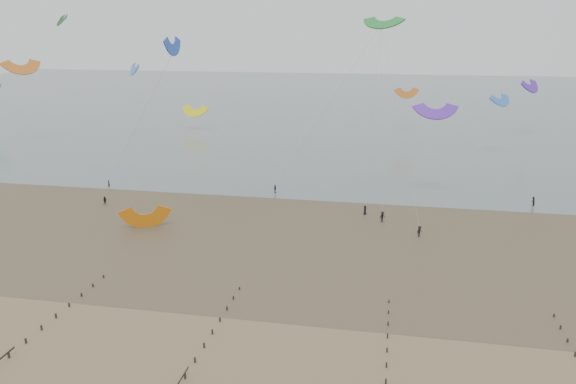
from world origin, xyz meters
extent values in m
plane|color=brown|center=(0.00, 0.00, 0.00)|extent=(500.00, 500.00, 0.00)
plane|color=#475654|center=(0.00, 200.00, 0.03)|extent=(500.00, 500.00, 0.00)
plane|color=#473A28|center=(0.00, 35.00, 0.01)|extent=(500.00, 500.00, 0.00)
ellipsoid|color=slate|center=(-18.00, 22.00, 0.01)|extent=(23.60, 14.36, 0.01)
ellipsoid|color=slate|center=(12.00, 38.00, 0.01)|extent=(33.64, 18.32, 0.01)
ellipsoid|color=slate|center=(45.00, 30.00, 0.01)|extent=(19.65, 13.67, 0.01)
ellipsoid|color=slate|center=(-40.00, 40.00, 0.01)|extent=(26.95, 14.22, 0.01)
cube|color=black|center=(-14.00, -6.42, 0.28)|extent=(0.16, 0.16, 0.65)
cube|color=black|center=(-14.00, -3.79, 0.26)|extent=(0.16, 0.16, 0.62)
cube|color=black|center=(-14.00, -1.16, 0.25)|extent=(0.16, 0.16, 0.59)
cube|color=black|center=(-14.00, 1.47, 0.23)|extent=(0.16, 0.16, 0.57)
cube|color=black|center=(-14.00, 4.11, 0.22)|extent=(0.16, 0.16, 0.54)
cube|color=black|center=(-14.00, 6.74, 0.20)|extent=(0.16, 0.16, 0.51)
cube|color=black|center=(-14.00, 9.37, 0.19)|extent=(0.16, 0.16, 0.48)
cube|color=black|center=(-14.00, 12.00, 0.17)|extent=(0.16, 0.16, 0.45)
cube|color=black|center=(4.00, -6.42, 0.28)|extent=(0.16, 0.16, 0.65)
cube|color=black|center=(4.00, -3.79, 0.26)|extent=(0.16, 0.16, 0.62)
cube|color=black|center=(4.00, -1.16, 0.25)|extent=(0.16, 0.16, 0.59)
cube|color=black|center=(4.00, 1.47, 0.23)|extent=(0.16, 0.16, 0.57)
cube|color=black|center=(4.00, 4.11, 0.22)|extent=(0.16, 0.16, 0.54)
cube|color=black|center=(4.00, 6.74, 0.20)|extent=(0.16, 0.16, 0.51)
cube|color=black|center=(4.00, 9.37, 0.19)|extent=(0.16, 0.16, 0.48)
cube|color=black|center=(4.00, 12.00, 0.17)|extent=(0.16, 0.16, 0.45)
cube|color=black|center=(22.00, -3.79, 0.26)|extent=(0.16, 0.16, 0.62)
cube|color=black|center=(22.00, -1.16, 0.25)|extent=(0.16, 0.16, 0.59)
cube|color=black|center=(22.00, 1.47, 0.23)|extent=(0.16, 0.16, 0.57)
cube|color=black|center=(22.00, 4.11, 0.22)|extent=(0.16, 0.16, 0.54)
cube|color=black|center=(22.00, 6.74, 0.20)|extent=(0.16, 0.16, 0.51)
cube|color=black|center=(22.00, 9.37, 0.19)|extent=(0.16, 0.16, 0.48)
cube|color=black|center=(22.00, 12.00, 0.17)|extent=(0.16, 0.16, 0.45)
cube|color=black|center=(40.00, 4.11, 0.22)|extent=(0.16, 0.16, 0.54)
cube|color=black|center=(40.00, 6.74, 0.20)|extent=(0.16, 0.16, 0.51)
cube|color=black|center=(40.00, 9.37, 0.19)|extent=(0.16, 0.16, 0.48)
cube|color=black|center=(40.00, 12.00, 0.17)|extent=(0.16, 0.16, 0.45)
imported|color=black|center=(-33.86, 51.07, 0.78)|extent=(0.68, 0.64, 1.55)
imported|color=black|center=(-0.44, 53.59, 0.83)|extent=(0.54, 1.02, 1.66)
imported|color=black|center=(46.63, 54.19, 0.88)|extent=(1.05, 1.08, 1.75)
imported|color=black|center=(20.41, 40.46, 0.90)|extent=(1.32, 1.27, 1.81)
imported|color=black|center=(17.36, 43.86, 0.80)|extent=(0.76, 0.91, 1.60)
imported|color=black|center=(-29.06, 40.56, 0.78)|extent=(0.87, 0.74, 1.55)
imported|color=black|center=(26.17, 34.71, 0.85)|extent=(1.21, 1.23, 1.70)
camera|label=1|loc=(21.52, -48.12, 30.76)|focal=35.00mm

